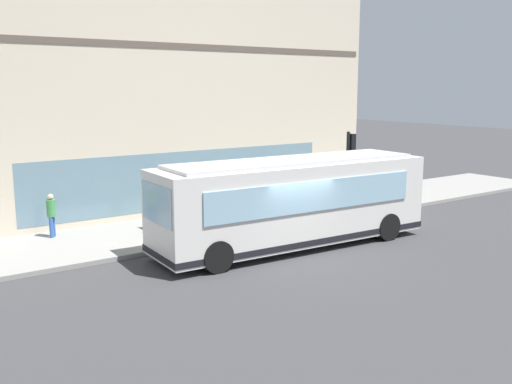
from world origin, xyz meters
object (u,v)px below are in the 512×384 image
at_px(fire_hydrant, 362,193).
at_px(pedestrian_near_building_entrance, 191,201).
at_px(pedestrian_by_light_pole, 51,213).
at_px(city_bus_nearside, 293,203).
at_px(newspaper_vending_box, 154,217).
at_px(traffic_light_near_corner, 350,156).

height_order(fire_hydrant, pedestrian_near_building_entrance, pedestrian_near_building_entrance).
relative_size(fire_hydrant, pedestrian_by_light_pole, 0.47).
bearing_deg(pedestrian_by_light_pole, city_bus_nearside, -129.74).
relative_size(pedestrian_by_light_pole, newspaper_vending_box, 1.76).
height_order(pedestrian_near_building_entrance, newspaper_vending_box, pedestrian_near_building_entrance).
relative_size(pedestrian_near_building_entrance, pedestrian_by_light_pole, 1.06).
distance_m(fire_hydrant, pedestrian_by_light_pole, 14.06).
xyz_separation_m(traffic_light_near_corner, fire_hydrant, (1.39, -2.19, -2.06)).
bearing_deg(newspaper_vending_box, traffic_light_near_corner, -103.30).
bearing_deg(newspaper_vending_box, city_bus_nearside, -145.10).
xyz_separation_m(fire_hydrant, pedestrian_near_building_entrance, (0.25, 9.04, 0.60)).
bearing_deg(newspaper_vending_box, fire_hydrant, -93.11).
relative_size(fire_hydrant, pedestrian_near_building_entrance, 0.44).
xyz_separation_m(city_bus_nearside, newspaper_vending_box, (4.50, 3.14, -0.95)).
height_order(fire_hydrant, newspaper_vending_box, newspaper_vending_box).
bearing_deg(fire_hydrant, pedestrian_by_light_pole, 83.51).
relative_size(traffic_light_near_corner, newspaper_vending_box, 3.86).
xyz_separation_m(city_bus_nearside, pedestrian_by_light_pole, (5.52, 6.64, -0.50)).
bearing_deg(newspaper_vending_box, pedestrian_near_building_entrance, -102.60).
xyz_separation_m(pedestrian_near_building_entrance, pedestrian_by_light_pole, (1.34, 4.92, -0.06)).
distance_m(fire_hydrant, newspaper_vending_box, 10.48).
height_order(city_bus_nearside, pedestrian_by_light_pole, city_bus_nearside).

